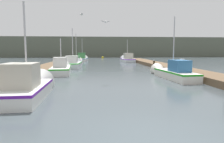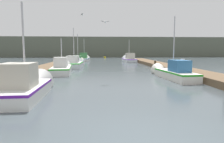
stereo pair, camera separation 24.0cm
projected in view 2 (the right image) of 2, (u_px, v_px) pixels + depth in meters
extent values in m
plane|color=#424C51|center=(147.00, 142.00, 4.55)|extent=(200.00, 200.00, 0.00)
cube|color=brown|center=(45.00, 69.00, 20.00)|extent=(2.32, 40.00, 0.44)
cube|color=brown|center=(172.00, 68.00, 20.82)|extent=(2.32, 40.00, 0.44)
cube|color=#565B4C|center=(103.00, 47.00, 64.87)|extent=(120.00, 16.00, 5.88)
cube|color=silver|center=(24.00, 92.00, 8.57)|extent=(1.74, 3.97, 0.59)
cube|color=#5C1A9E|center=(23.00, 87.00, 8.54)|extent=(1.77, 4.00, 0.10)
cone|color=silver|center=(38.00, 83.00, 10.94)|extent=(1.54, 0.95, 1.50)
cube|color=#B2AD9E|center=(19.00, 75.00, 8.00)|extent=(1.28, 1.41, 0.98)
cylinder|color=#B2B2B7|center=(24.00, 44.00, 8.64)|extent=(0.08, 0.08, 3.54)
cube|color=silver|center=(175.00, 75.00, 14.29)|extent=(1.63, 4.86, 0.61)
cube|color=#1C9C19|center=(175.00, 72.00, 14.26)|extent=(1.66, 4.89, 0.10)
cone|color=silver|center=(160.00, 71.00, 17.22)|extent=(1.32, 1.25, 1.25)
cube|color=#2D6699|center=(179.00, 66.00, 13.62)|extent=(1.12, 1.61, 0.80)
cylinder|color=#B2B2B7|center=(174.00, 44.00, 14.40)|extent=(0.08, 0.08, 3.88)
cube|color=silver|center=(62.00, 70.00, 17.78)|extent=(2.05, 5.08, 0.62)
cube|color=#1CA219|center=(62.00, 67.00, 17.76)|extent=(2.09, 5.12, 0.10)
cone|color=silver|center=(64.00, 67.00, 20.74)|extent=(1.58, 1.23, 1.48)
cube|color=silver|center=(61.00, 62.00, 17.10)|extent=(1.21, 1.49, 0.86)
cylinder|color=#B2B2B7|center=(61.00, 52.00, 17.98)|extent=(0.08, 0.08, 2.50)
cube|color=silver|center=(74.00, 65.00, 23.25)|extent=(1.85, 3.92, 0.67)
cube|color=#1ED41B|center=(74.00, 63.00, 23.22)|extent=(1.88, 3.95, 0.10)
cone|color=silver|center=(77.00, 64.00, 25.62)|extent=(1.69, 0.95, 1.66)
cube|color=silver|center=(73.00, 59.00, 22.69)|extent=(1.32, 1.45, 0.78)
cylinder|color=#B2B2B7|center=(74.00, 45.00, 23.29)|extent=(0.08, 0.08, 3.98)
cube|color=silver|center=(78.00, 63.00, 28.78)|extent=(1.46, 5.00, 0.55)
cube|color=#3183CE|center=(78.00, 61.00, 28.76)|extent=(1.49, 5.03, 0.10)
cone|color=silver|center=(80.00, 61.00, 31.88)|extent=(1.39, 1.25, 1.39)
cube|color=#387A42|center=(77.00, 58.00, 28.09)|extent=(1.07, 1.46, 0.76)
cylinder|color=#B2B2B7|center=(78.00, 47.00, 28.92)|extent=(0.08, 0.08, 3.85)
cube|color=silver|center=(129.00, 60.00, 34.57)|extent=(1.94, 4.91, 0.61)
cube|color=#6D13C7|center=(129.00, 59.00, 34.55)|extent=(1.98, 4.95, 0.10)
cone|color=silver|center=(127.00, 60.00, 37.44)|extent=(1.72, 0.99, 1.69)
cube|color=#B2AD9E|center=(130.00, 56.00, 33.89)|extent=(1.40, 2.01, 0.93)
cylinder|color=#B2B2B7|center=(129.00, 49.00, 34.73)|extent=(0.08, 0.08, 3.27)
cube|color=silver|center=(84.00, 60.00, 38.14)|extent=(2.03, 4.29, 0.54)
cube|color=#13538E|center=(84.00, 58.00, 38.12)|extent=(2.07, 4.32, 0.10)
cone|color=silver|center=(86.00, 59.00, 40.72)|extent=(1.72, 1.12, 1.66)
cube|color=#387A42|center=(84.00, 55.00, 37.54)|extent=(1.38, 1.30, 1.05)
cylinder|color=#B2B2B7|center=(84.00, 48.00, 38.22)|extent=(0.08, 0.08, 3.71)
cube|color=silver|center=(84.00, 58.00, 43.02)|extent=(1.87, 3.71, 0.63)
cube|color=#A27114|center=(84.00, 57.00, 42.99)|extent=(1.90, 3.74, 0.10)
cone|color=silver|center=(85.00, 58.00, 45.30)|extent=(1.68, 0.98, 1.65)
cube|color=silver|center=(84.00, 55.00, 42.49)|extent=(1.17, 1.13, 0.75)
cylinder|color=#B2B2B7|center=(84.00, 49.00, 43.09)|extent=(0.08, 0.08, 3.23)
cylinder|color=#473523|center=(182.00, 68.00, 15.56)|extent=(0.28, 0.28, 1.35)
cylinder|color=silver|center=(183.00, 59.00, 15.49)|extent=(0.32, 0.32, 0.04)
cylinder|color=#473523|center=(82.00, 56.00, 48.47)|extent=(0.32, 0.32, 1.11)
cylinder|color=silver|center=(82.00, 54.00, 48.41)|extent=(0.36, 0.36, 0.04)
cylinder|color=#473523|center=(155.00, 65.00, 22.52)|extent=(0.23, 0.23, 0.91)
cylinder|color=silver|center=(155.00, 60.00, 22.47)|extent=(0.26, 0.26, 0.04)
sphere|color=gold|center=(105.00, 58.00, 51.46)|extent=(0.60, 0.60, 0.60)
cylinder|color=black|center=(105.00, 55.00, 51.40)|extent=(0.06, 0.06, 0.50)
ellipsoid|color=white|center=(105.00, 22.00, 13.10)|extent=(0.20, 0.30, 0.12)
cube|color=gray|center=(107.00, 22.00, 13.13)|extent=(0.29, 0.18, 0.07)
cube|color=gray|center=(103.00, 21.00, 13.06)|extent=(0.29, 0.18, 0.07)
ellipsoid|color=white|center=(82.00, 15.00, 16.06)|extent=(0.30, 0.20, 0.12)
cube|color=gray|center=(82.00, 15.00, 16.19)|extent=(0.18, 0.29, 0.07)
cube|color=gray|center=(82.00, 14.00, 15.93)|extent=(0.18, 0.29, 0.07)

